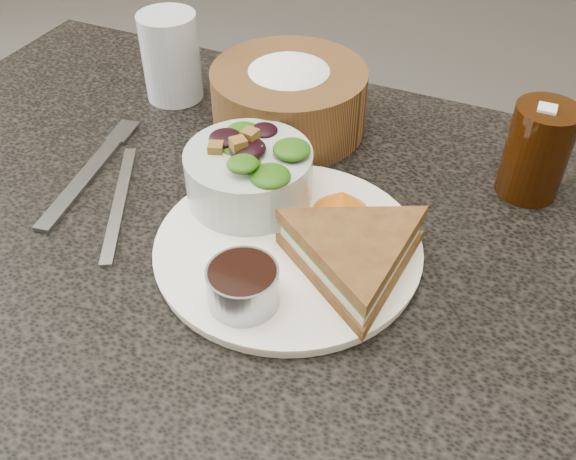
# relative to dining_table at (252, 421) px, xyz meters

# --- Properties ---
(dining_table) EXTENTS (1.00, 0.70, 0.75)m
(dining_table) POSITION_rel_dining_table_xyz_m (0.00, 0.00, 0.00)
(dining_table) COLOR black
(dining_table) RESTS_ON floor
(dinner_plate) EXTENTS (0.27, 0.27, 0.01)m
(dinner_plate) POSITION_rel_dining_table_xyz_m (0.06, -0.01, 0.38)
(dinner_plate) COLOR white
(dinner_plate) RESTS_ON dining_table
(sandwich) EXTENTS (0.24, 0.24, 0.05)m
(sandwich) POSITION_rel_dining_table_xyz_m (0.14, -0.02, 0.41)
(sandwich) COLOR brown
(sandwich) RESTS_ON dinner_plate
(salad_bowl) EXTENTS (0.16, 0.16, 0.08)m
(salad_bowl) POSITION_rel_dining_table_xyz_m (-0.01, 0.04, 0.43)
(salad_bowl) COLOR #ABB9B2
(salad_bowl) RESTS_ON dinner_plate
(dressing_ramekin) EXTENTS (0.08, 0.08, 0.04)m
(dressing_ramekin) POSITION_rel_dining_table_xyz_m (0.06, -0.10, 0.41)
(dressing_ramekin) COLOR #90949C
(dressing_ramekin) RESTS_ON dinner_plate
(orange_wedge) EXTENTS (0.09, 0.09, 0.03)m
(orange_wedge) POSITION_rel_dining_table_xyz_m (0.09, 0.05, 0.40)
(orange_wedge) COLOR orange
(orange_wedge) RESTS_ON dinner_plate
(fork) EXTENTS (0.05, 0.20, 0.01)m
(fork) POSITION_rel_dining_table_xyz_m (-0.20, 0.00, 0.38)
(fork) COLOR #989EA5
(fork) RESTS_ON dining_table
(knife) EXTENTS (0.10, 0.18, 0.00)m
(knife) POSITION_rel_dining_table_xyz_m (-0.14, -0.02, 0.38)
(knife) COLOR #B5B5B5
(knife) RESTS_ON dining_table
(bread_basket) EXTENTS (0.22, 0.22, 0.11)m
(bread_basket) POSITION_rel_dining_table_xyz_m (-0.03, 0.20, 0.43)
(bread_basket) COLOR brown
(bread_basket) RESTS_ON dining_table
(cola_glass) EXTENTS (0.07, 0.07, 0.12)m
(cola_glass) POSITION_rel_dining_table_xyz_m (0.27, 0.19, 0.43)
(cola_glass) COLOR black
(cola_glass) RESTS_ON dining_table
(water_glass) EXTENTS (0.08, 0.08, 0.12)m
(water_glass) POSITION_rel_dining_table_xyz_m (-0.20, 0.21, 0.43)
(water_glass) COLOR silver
(water_glass) RESTS_ON dining_table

